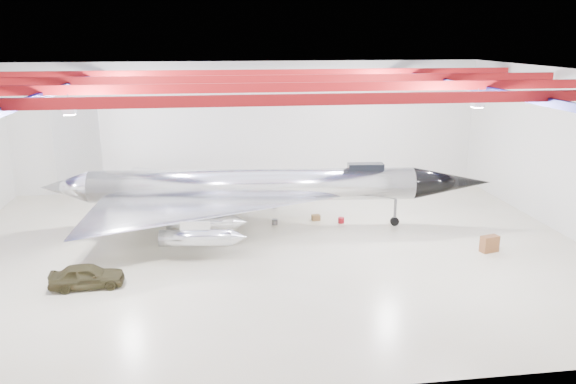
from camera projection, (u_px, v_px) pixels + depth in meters
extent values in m
plane|color=beige|center=(271.00, 249.00, 35.64)|extent=(40.00, 40.00, 0.00)
plane|color=silver|center=(252.00, 126.00, 48.46)|extent=(40.00, 0.00, 40.00)
plane|color=silver|center=(573.00, 155.00, 36.81)|extent=(0.00, 30.00, 30.00)
plane|color=#0A0F38|center=(270.00, 72.00, 32.67)|extent=(40.00, 40.00, 0.00)
cube|color=maroon|center=(292.00, 100.00, 24.24)|extent=(39.50, 0.25, 0.50)
cube|color=maroon|center=(276.00, 87.00, 29.97)|extent=(39.50, 0.25, 0.50)
cube|color=maroon|center=(265.00, 79.00, 35.69)|extent=(39.50, 0.25, 0.50)
cube|color=maroon|center=(257.00, 73.00, 41.41)|extent=(39.50, 0.25, 0.50)
cube|color=#0B0D47|center=(56.00, 91.00, 31.31)|extent=(0.25, 29.50, 0.40)
cube|color=#0B0D47|center=(464.00, 86.00, 34.50)|extent=(0.25, 29.50, 0.40)
cube|color=silver|center=(69.00, 111.00, 25.97)|extent=(0.55, 0.55, 0.25)
cube|color=silver|center=(477.00, 104.00, 28.62)|extent=(0.55, 0.55, 0.25)
cube|color=silver|center=(111.00, 88.00, 37.41)|extent=(0.55, 0.55, 0.25)
cube|color=silver|center=(400.00, 84.00, 40.07)|extent=(0.55, 0.55, 0.25)
cylinder|color=silver|center=(253.00, 185.00, 38.72)|extent=(22.36, 4.27, 2.22)
cone|color=black|center=(451.00, 183.00, 39.34)|extent=(5.74, 2.73, 2.22)
cone|color=silver|center=(65.00, 187.00, 38.15)|extent=(3.53, 2.52, 2.22)
cube|color=silver|center=(77.00, 145.00, 37.42)|extent=(3.11, 0.42, 5.01)
cube|color=black|center=(366.00, 167.00, 38.75)|extent=(2.52, 1.11, 0.56)
cylinder|color=silver|center=(196.00, 238.00, 33.11)|extent=(4.30, 1.39, 1.00)
cylinder|color=silver|center=(201.00, 223.00, 35.78)|extent=(4.30, 1.39, 1.00)
cylinder|color=silver|center=(210.00, 194.00, 42.20)|extent=(4.30, 1.39, 1.00)
cylinder|color=silver|center=(213.00, 185.00, 44.88)|extent=(4.30, 1.39, 1.00)
cylinder|color=#59595B|center=(395.00, 212.00, 39.73)|extent=(0.20, 0.20, 2.00)
cylinder|color=black|center=(395.00, 221.00, 39.92)|extent=(0.64, 0.30, 0.62)
cylinder|color=#59595B|center=(185.00, 228.00, 36.42)|extent=(0.20, 0.20, 2.00)
cylinder|color=black|center=(185.00, 238.00, 36.61)|extent=(0.64, 0.30, 0.62)
cylinder|color=#59595B|center=(194.00, 204.00, 41.77)|extent=(0.20, 0.20, 2.00)
cylinder|color=black|center=(195.00, 212.00, 41.95)|extent=(0.64, 0.30, 0.62)
imported|color=#34301A|center=(87.00, 276.00, 30.06)|extent=(3.96, 1.80, 1.32)
cube|color=brown|center=(489.00, 244.00, 35.06)|extent=(1.23, 0.83, 1.04)
cube|color=olive|center=(197.00, 236.00, 37.35)|extent=(0.69, 0.62, 0.40)
cube|color=maroon|center=(239.00, 205.00, 44.24)|extent=(0.54, 0.46, 0.33)
cylinder|color=#59595B|center=(275.00, 222.00, 40.21)|extent=(0.48, 0.48, 0.37)
cube|color=olive|center=(316.00, 218.00, 41.10)|extent=(0.63, 0.53, 0.41)
cube|color=#59595B|center=(170.00, 223.00, 40.26)|extent=(0.39, 0.33, 0.24)
cylinder|color=maroon|center=(341.00, 220.00, 40.49)|extent=(0.59, 0.59, 0.40)
cylinder|color=#59595B|center=(274.00, 205.00, 44.09)|extent=(0.51, 0.51, 0.41)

